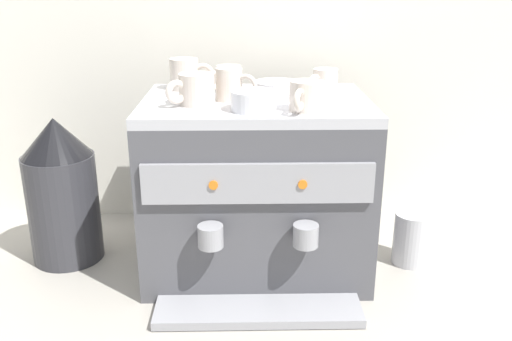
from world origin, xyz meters
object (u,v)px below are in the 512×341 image
at_px(ceramic_cup_2, 324,81).
at_px(ceramic_cup_3, 306,96).
at_px(milk_pitcher, 411,238).
at_px(ceramic_cup_0, 195,89).
at_px(espresso_machine, 256,186).
at_px(ceramic_cup_5, 186,74).
at_px(ceramic_cup_1, 228,79).
at_px(coffee_grinder, 62,191).
at_px(ceramic_bowl_1, 254,101).
at_px(ceramic_bowl_0, 276,90).
at_px(ceramic_cup_4, 231,84).

bearing_deg(ceramic_cup_2, ceramic_cup_3, -109.65).
distance_m(ceramic_cup_3, milk_pitcher, 0.51).
bearing_deg(ceramic_cup_0, espresso_machine, 20.91).
height_order(ceramic_cup_0, ceramic_cup_5, ceramic_cup_5).
bearing_deg(espresso_machine, ceramic_cup_3, -48.99).
distance_m(ceramic_cup_1, ceramic_cup_5, 0.11).
bearing_deg(espresso_machine, coffee_grinder, 175.22).
xyz_separation_m(ceramic_cup_2, ceramic_bowl_1, (-0.18, -0.18, -0.01)).
xyz_separation_m(espresso_machine, ceramic_bowl_0, (0.05, 0.01, 0.24)).
bearing_deg(ceramic_cup_0, ceramic_bowl_1, -24.13).
xyz_separation_m(espresso_machine, ceramic_cup_4, (-0.06, -0.01, 0.26)).
bearing_deg(ceramic_cup_5, ceramic_cup_3, -41.00).
bearing_deg(ceramic_cup_0, ceramic_cup_1, 64.94).
distance_m(ceramic_cup_1, milk_pitcher, 0.63).
xyz_separation_m(espresso_machine, coffee_grinder, (-0.50, 0.04, -0.03)).
bearing_deg(ceramic_bowl_0, ceramic_cup_5, 153.89).
xyz_separation_m(ceramic_cup_1, ceramic_cup_5, (-0.11, 0.03, 0.01)).
distance_m(ceramic_bowl_1, coffee_grinder, 0.59).
xyz_separation_m(ceramic_cup_4, ceramic_cup_5, (-0.12, 0.13, 0.00)).
relative_size(ceramic_cup_1, ceramic_bowl_1, 0.89).
bearing_deg(milk_pitcher, ceramic_bowl_0, 176.50).
distance_m(ceramic_cup_5, coffee_grinder, 0.44).
xyz_separation_m(ceramic_cup_1, milk_pitcher, (0.48, -0.10, -0.40)).
height_order(coffee_grinder, milk_pitcher, coffee_grinder).
distance_m(ceramic_cup_0, ceramic_bowl_0, 0.20).
relative_size(ceramic_cup_4, ceramic_bowl_1, 0.98).
distance_m(ceramic_cup_0, ceramic_cup_5, 0.18).
bearing_deg(ceramic_bowl_1, ceramic_cup_5, 125.60).
distance_m(ceramic_cup_0, ceramic_cup_4, 0.09).
bearing_deg(ceramic_cup_2, coffee_grinder, -178.25).
xyz_separation_m(ceramic_cup_4, milk_pitcher, (0.47, 0.00, -0.41)).
bearing_deg(ceramic_cup_4, ceramic_cup_2, 17.43).
bearing_deg(ceramic_cup_4, ceramic_bowl_1, -63.25).
xyz_separation_m(espresso_machine, ceramic_cup_5, (-0.18, 0.13, 0.26)).
height_order(ceramic_cup_5, milk_pitcher, ceramic_cup_5).
distance_m(espresso_machine, ceramic_cup_3, 0.30).
height_order(ceramic_cup_1, ceramic_cup_2, ceramic_cup_1).
height_order(ceramic_cup_3, coffee_grinder, ceramic_cup_3).
bearing_deg(ceramic_cup_5, espresso_machine, -35.11).
bearing_deg(espresso_machine, ceramic_cup_5, 144.89).
bearing_deg(ceramic_bowl_1, ceramic_bowl_0, 65.66).
distance_m(espresso_machine, ceramic_bowl_0, 0.25).
relative_size(ceramic_cup_4, ceramic_bowl_0, 0.90).
relative_size(ceramic_cup_0, ceramic_cup_5, 0.95).
bearing_deg(ceramic_cup_4, ceramic_cup_0, -151.33).
xyz_separation_m(ceramic_cup_5, ceramic_bowl_1, (0.17, -0.24, -0.02)).
height_order(ceramic_cup_1, ceramic_bowl_1, ceramic_cup_1).
distance_m(ceramic_cup_4, ceramic_cup_5, 0.18).
height_order(ceramic_cup_5, ceramic_bowl_1, ceramic_cup_5).
relative_size(ceramic_cup_3, ceramic_bowl_0, 0.98).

